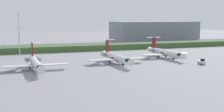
{
  "coord_description": "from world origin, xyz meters",
  "views": [
    {
      "loc": [
        -43.01,
        -104.35,
        18.81
      ],
      "look_at": [
        0.0,
        12.74,
        3.0
      ],
      "focal_mm": 49.63,
      "sensor_mm": 36.0,
      "label": 1
    }
  ],
  "objects_px": {
    "regional_jet_nearest": "(35,63)",
    "regional_jet_second": "(116,57)",
    "regional_jet_third": "(164,52)",
    "antenna_mast": "(19,38)",
    "baggage_tug": "(202,62)",
    "safety_cone_front_marker": "(33,79)"
  },
  "relations": [
    {
      "from": "regional_jet_third",
      "to": "antenna_mast",
      "type": "relative_size",
      "value": 1.48
    },
    {
      "from": "baggage_tug",
      "to": "regional_jet_second",
      "type": "bearing_deg",
      "value": 155.25
    },
    {
      "from": "regional_jet_second",
      "to": "baggage_tug",
      "type": "bearing_deg",
      "value": -24.75
    },
    {
      "from": "regional_jet_nearest",
      "to": "regional_jet_second",
      "type": "bearing_deg",
      "value": 8.48
    },
    {
      "from": "regional_jet_nearest",
      "to": "regional_jet_third",
      "type": "height_order",
      "value": "same"
    },
    {
      "from": "regional_jet_third",
      "to": "safety_cone_front_marker",
      "type": "bearing_deg",
      "value": -153.14
    },
    {
      "from": "regional_jet_nearest",
      "to": "baggage_tug",
      "type": "height_order",
      "value": "regional_jet_nearest"
    },
    {
      "from": "regional_jet_third",
      "to": "antenna_mast",
      "type": "distance_m",
      "value": 69.31
    },
    {
      "from": "antenna_mast",
      "to": "regional_jet_nearest",
      "type": "bearing_deg",
      "value": -86.38
    },
    {
      "from": "regional_jet_second",
      "to": "safety_cone_front_marker",
      "type": "distance_m",
      "value": 42.63
    },
    {
      "from": "regional_jet_nearest",
      "to": "baggage_tug",
      "type": "distance_m",
      "value": 64.62
    },
    {
      "from": "regional_jet_nearest",
      "to": "safety_cone_front_marker",
      "type": "height_order",
      "value": "regional_jet_nearest"
    },
    {
      "from": "regional_jet_nearest",
      "to": "regional_jet_second",
      "type": "height_order",
      "value": "same"
    },
    {
      "from": "baggage_tug",
      "to": "safety_cone_front_marker",
      "type": "xyz_separation_m",
      "value": [
        -66.86,
        -9.06,
        -0.73
      ]
    },
    {
      "from": "regional_jet_second",
      "to": "regional_jet_third",
      "type": "distance_m",
      "value": 28.47
    },
    {
      "from": "regional_jet_nearest",
      "to": "safety_cone_front_marker",
      "type": "distance_m",
      "value": 19.05
    },
    {
      "from": "antenna_mast",
      "to": "regional_jet_third",
      "type": "bearing_deg",
      "value": -25.23
    },
    {
      "from": "baggage_tug",
      "to": "regional_jet_third",
      "type": "bearing_deg",
      "value": 100.3
    },
    {
      "from": "baggage_tug",
      "to": "safety_cone_front_marker",
      "type": "bearing_deg",
      "value": -172.28
    },
    {
      "from": "regional_jet_nearest",
      "to": "regional_jet_third",
      "type": "distance_m",
      "value": 61.17
    },
    {
      "from": "baggage_tug",
      "to": "safety_cone_front_marker",
      "type": "height_order",
      "value": "baggage_tug"
    },
    {
      "from": "regional_jet_second",
      "to": "regional_jet_third",
      "type": "xyz_separation_m",
      "value": [
        27.26,
        8.24,
        0.0
      ]
    }
  ]
}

